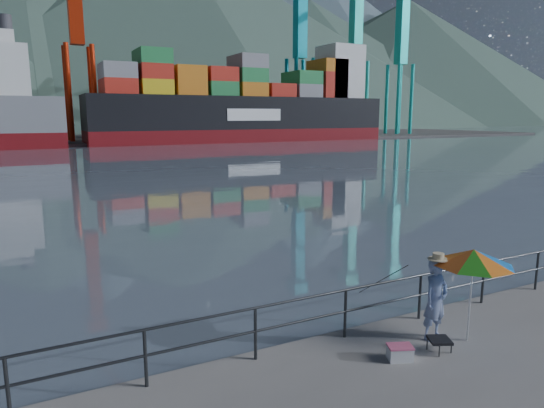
{
  "coord_description": "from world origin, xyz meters",
  "views": [
    {
      "loc": [
        -4.51,
        -5.81,
        4.44
      ],
      "look_at": [
        1.54,
        6.0,
        2.0
      ],
      "focal_mm": 32.0,
      "sensor_mm": 36.0,
      "label": 1
    }
  ],
  "objects_px": {
    "beach_umbrella": "(473,257)",
    "container_ship": "(252,107)",
    "fisherman": "(436,300)",
    "cooler_bag": "(400,353)"
  },
  "relations": [
    {
      "from": "beach_umbrella",
      "to": "container_ship",
      "type": "distance_m",
      "value": 80.4
    },
    {
      "from": "beach_umbrella",
      "to": "container_ship",
      "type": "bearing_deg",
      "value": 68.23
    },
    {
      "from": "fisherman",
      "to": "cooler_bag",
      "type": "bearing_deg",
      "value": -168.95
    },
    {
      "from": "beach_umbrella",
      "to": "cooler_bag",
      "type": "height_order",
      "value": "beach_umbrella"
    },
    {
      "from": "fisherman",
      "to": "beach_umbrella",
      "type": "relative_size",
      "value": 0.8
    },
    {
      "from": "fisherman",
      "to": "cooler_bag",
      "type": "relative_size",
      "value": 3.79
    },
    {
      "from": "fisherman",
      "to": "container_ship",
      "type": "relative_size",
      "value": 0.03
    },
    {
      "from": "beach_umbrella",
      "to": "container_ship",
      "type": "relative_size",
      "value": 0.04
    },
    {
      "from": "cooler_bag",
      "to": "container_ship",
      "type": "xyz_separation_m",
      "value": [
        31.52,
        74.56,
        5.76
      ]
    },
    {
      "from": "beach_umbrella",
      "to": "fisherman",
      "type": "bearing_deg",
      "value": 145.4
    }
  ]
}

